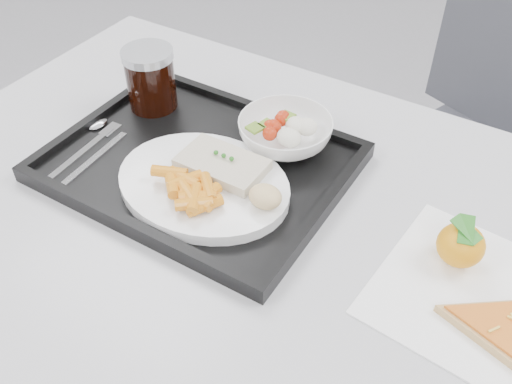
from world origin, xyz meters
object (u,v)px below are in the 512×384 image
at_px(tray, 199,164).
at_px(cola_glass, 150,78).
at_px(table, 262,248).
at_px(salad_bowl, 285,133).
at_px(chair, 488,127).
at_px(tangerine, 461,245).
at_px(dinner_plate, 204,184).

xyz_separation_m(tray, cola_glass, (-0.16, 0.09, 0.06)).
bearing_deg(table, salad_bowl, 107.92).
height_order(chair, salad_bowl, chair).
bearing_deg(table, tangerine, 13.20).
distance_m(table, chair, 0.76).
height_order(chair, cola_glass, chair).
xyz_separation_m(chair, cola_glass, (-0.50, -0.59, 0.28)).
xyz_separation_m(table, chair, (0.19, 0.72, -0.15)).
height_order(table, tangerine, tangerine).
height_order(tray, cola_glass, cola_glass).
bearing_deg(table, tray, 163.95).
bearing_deg(tray, tangerine, 2.90).
bearing_deg(tangerine, cola_glass, 173.42).
xyz_separation_m(chair, dinner_plate, (-0.29, -0.73, 0.24)).
bearing_deg(salad_bowl, chair, 67.09).
relative_size(dinner_plate, cola_glass, 2.50).
height_order(cola_glass, tangerine, cola_glass).
distance_m(dinner_plate, cola_glass, 0.25).
height_order(table, chair, chair).
relative_size(dinner_plate, salad_bowl, 1.78).
distance_m(tray, tangerine, 0.41).
bearing_deg(cola_glass, table, -22.80).
bearing_deg(tangerine, table, -166.80).
height_order(table, salad_bowl, salad_bowl).
relative_size(chair, tray, 2.07).
relative_size(chair, tangerine, 12.92).
relative_size(table, dinner_plate, 4.44).
xyz_separation_m(dinner_plate, salad_bowl, (0.05, 0.16, 0.01)).
bearing_deg(cola_glass, salad_bowl, 5.20).
xyz_separation_m(table, tangerine, (0.26, 0.06, 0.10)).
distance_m(tray, salad_bowl, 0.15).
distance_m(tray, dinner_plate, 0.07).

